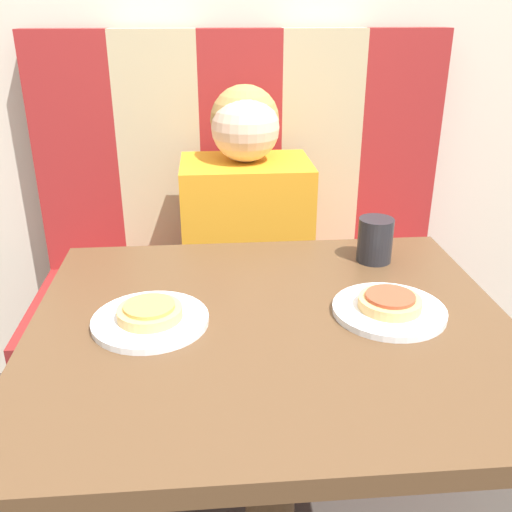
{
  "coord_description": "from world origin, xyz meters",
  "views": [
    {
      "loc": [
        -0.1,
        -0.85,
        1.24
      ],
      "look_at": [
        0.0,
        0.33,
        0.72
      ],
      "focal_mm": 40.0,
      "sensor_mm": 36.0,
      "label": 1
    }
  ],
  "objects_px": {
    "pizza_left": "(150,312)",
    "plate_left": "(150,320)",
    "pizza_right": "(390,302)",
    "drinking_cup": "(375,240)",
    "person": "(246,203)",
    "plate_right": "(389,310)"
  },
  "relations": [
    {
      "from": "person",
      "to": "pizza_right",
      "type": "height_order",
      "value": "person"
    },
    {
      "from": "pizza_left",
      "to": "pizza_right",
      "type": "bearing_deg",
      "value": 0.0
    },
    {
      "from": "pizza_right",
      "to": "plate_right",
      "type": "bearing_deg",
      "value": 3.58
    },
    {
      "from": "pizza_left",
      "to": "pizza_right",
      "type": "xyz_separation_m",
      "value": [
        0.42,
        0.0,
        0.0
      ]
    },
    {
      "from": "plate_left",
      "to": "pizza_right",
      "type": "xyz_separation_m",
      "value": [
        0.42,
        -0.0,
        0.02
      ]
    },
    {
      "from": "pizza_right",
      "to": "drinking_cup",
      "type": "bearing_deg",
      "value": 81.15
    },
    {
      "from": "drinking_cup",
      "to": "pizza_left",
      "type": "bearing_deg",
      "value": -153.29
    },
    {
      "from": "person",
      "to": "plate_left",
      "type": "bearing_deg",
      "value": -107.63
    },
    {
      "from": "pizza_right",
      "to": "drinking_cup",
      "type": "relative_size",
      "value": 1.18
    },
    {
      "from": "pizza_left",
      "to": "plate_left",
      "type": "bearing_deg",
      "value": 176.42
    },
    {
      "from": "plate_right",
      "to": "pizza_left",
      "type": "height_order",
      "value": "pizza_left"
    },
    {
      "from": "plate_left",
      "to": "drinking_cup",
      "type": "bearing_deg",
      "value": 26.71
    },
    {
      "from": "plate_left",
      "to": "plate_right",
      "type": "distance_m",
      "value": 0.42
    },
    {
      "from": "person",
      "to": "pizza_left",
      "type": "distance_m",
      "value": 0.69
    },
    {
      "from": "plate_left",
      "to": "plate_right",
      "type": "xyz_separation_m",
      "value": [
        0.42,
        0.0,
        0.0
      ]
    },
    {
      "from": "drinking_cup",
      "to": "person",
      "type": "bearing_deg",
      "value": 119.64
    },
    {
      "from": "person",
      "to": "plate_left",
      "type": "distance_m",
      "value": 0.69
    },
    {
      "from": "person",
      "to": "plate_left",
      "type": "height_order",
      "value": "person"
    },
    {
      "from": "person",
      "to": "plate_left",
      "type": "xyz_separation_m",
      "value": [
        -0.21,
        -0.66,
        0.01
      ]
    },
    {
      "from": "pizza_left",
      "to": "pizza_right",
      "type": "distance_m",
      "value": 0.42
    },
    {
      "from": "plate_left",
      "to": "drinking_cup",
      "type": "height_order",
      "value": "drinking_cup"
    },
    {
      "from": "plate_right",
      "to": "drinking_cup",
      "type": "height_order",
      "value": "drinking_cup"
    }
  ]
}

